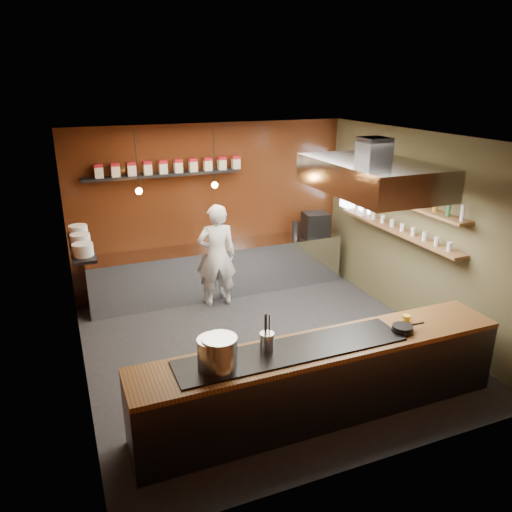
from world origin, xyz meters
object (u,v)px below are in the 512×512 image
extractor_hood (372,176)px  espresso_machine (316,224)px  stockpot_small (215,353)px  stockpot_large (220,353)px  chef (217,256)px

extractor_hood → espresso_machine: bearing=76.8°
extractor_hood → espresso_machine: (0.58, 2.50, -1.38)m
stockpot_small → espresso_machine: 4.89m
stockpot_large → stockpot_small: (-0.04, 0.03, -0.01)m
extractor_hood → stockpot_small: bearing=-154.6°
extractor_hood → stockpot_large: extractor_hood is taller
espresso_machine → chef: 2.12m
espresso_machine → chef: size_ratio=0.25×
stockpot_small → extractor_hood: bearing=25.4°
stockpot_large → stockpot_small: 0.05m
stockpot_large → espresso_machine: (3.13, 3.76, 0.01)m
extractor_hood → espresso_machine: extractor_hood is taller
espresso_machine → extractor_hood: bearing=-95.3°
stockpot_large → stockpot_small: stockpot_large is taller
chef → extractor_hood: bearing=133.2°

